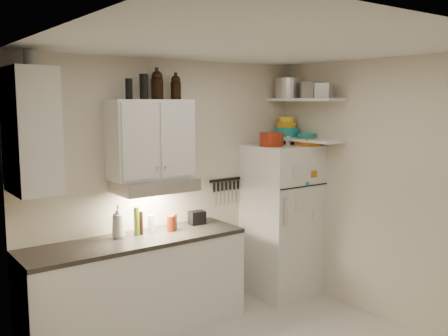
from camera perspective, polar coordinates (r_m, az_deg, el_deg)
ceiling at (r=3.88m, az=5.05°, el=13.92°), size 3.20×3.00×0.02m
back_wall at (r=5.17m, az=-6.25°, el=-2.24°), size 3.20×0.02×2.60m
left_wall at (r=3.17m, az=-17.93°, el=-8.88°), size 0.02×3.00×2.60m
right_wall at (r=5.14m, az=18.48°, el=-2.64°), size 0.02×3.00×2.60m
base_cabinet at (r=4.88m, az=-9.97°, el=-13.39°), size 2.10×0.60×0.88m
countertop at (r=4.74m, az=-10.10°, el=-8.19°), size 2.10×0.62×0.04m
upper_cabinet at (r=4.81m, az=-8.39°, el=3.29°), size 0.80×0.33×0.75m
side_cabinet at (r=4.26m, az=-21.20°, el=3.99°), size 0.33×0.55×1.00m
range_hood at (r=4.80m, az=-7.93°, el=-1.94°), size 0.76×0.46×0.12m
fridge at (r=5.72m, az=6.58°, el=-5.90°), size 0.70×0.68×1.70m
shelf_hi at (r=5.60m, az=9.25°, el=7.71°), size 0.30×0.95×0.03m
shelf_lo at (r=5.62m, az=9.16°, el=3.22°), size 0.30×0.95×0.03m
knife_strip at (r=5.53m, az=0.17°, el=-1.35°), size 0.42×0.02×0.03m
dutch_oven at (r=5.41m, az=5.44°, el=3.29°), size 0.33×0.33×0.15m
book_stack at (r=5.53m, az=9.48°, el=2.92°), size 0.22×0.25×0.08m
spice_jar at (r=5.63m, az=7.34°, el=3.13°), size 0.07×0.07×0.09m
stock_pot at (r=5.83m, az=7.40°, el=9.02°), size 0.42×0.42×0.23m
tin_a at (r=5.57m, az=10.08°, el=8.78°), size 0.20×0.18×0.18m
tin_b at (r=5.33m, az=11.37°, el=8.66°), size 0.20×0.20×0.15m
bowl_teal at (r=5.82m, az=7.19°, el=4.10°), size 0.27×0.27×0.11m
bowl_orange at (r=5.82m, az=7.16°, el=4.97°), size 0.22×0.22×0.07m
bowl_yellow at (r=5.82m, az=7.17°, el=5.56°), size 0.17×0.17×0.05m
plates at (r=5.68m, az=9.38°, el=3.68°), size 0.23×0.23×0.05m
growler_a at (r=4.89m, az=-7.65°, el=9.42°), size 0.15×0.15×0.28m
growler_b at (r=4.99m, az=-5.53°, el=9.20°), size 0.11×0.11×0.24m
thermos_a at (r=4.76m, az=-9.14°, el=9.16°), size 0.10×0.10×0.23m
thermos_b at (r=4.65m, az=-10.81°, el=8.87°), size 0.07×0.07×0.19m
side_jar at (r=4.37m, az=-21.24°, el=11.58°), size 0.12×0.12×0.14m
soap_bottle at (r=4.75m, az=-12.02°, el=-5.81°), size 0.17×0.17×0.34m
pepper_mill at (r=4.97m, az=-5.69°, el=-6.13°), size 0.07×0.07×0.17m
oil_bottle at (r=4.81m, az=-9.96°, el=-6.01°), size 0.06×0.06×0.28m
vinegar_bottle at (r=4.84m, az=-9.50°, el=-6.21°), size 0.05×0.05×0.23m
clear_bottle at (r=4.92m, az=-8.34°, el=-6.31°), size 0.06×0.06×0.17m
red_jar at (r=4.93m, az=-6.12°, el=-6.33°), size 0.08×0.08×0.15m
caddy at (r=5.19m, az=-3.10°, el=-5.69°), size 0.17×0.13×0.14m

